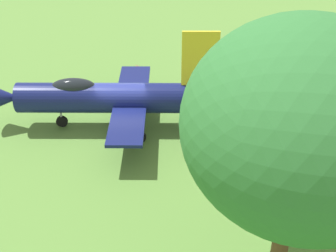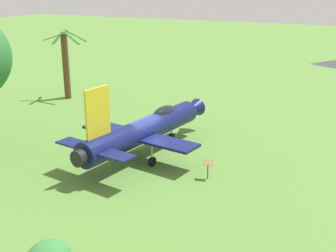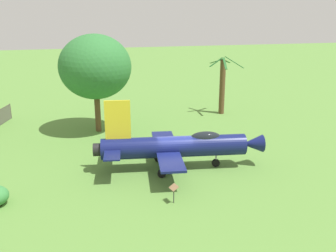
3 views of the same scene
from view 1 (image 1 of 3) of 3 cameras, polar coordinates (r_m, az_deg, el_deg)
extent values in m
plane|color=#568438|center=(24.19, -5.75, -0.05)|extent=(200.00, 200.00, 0.00)
cylinder|color=#111951|center=(23.33, -5.98, 3.50)|extent=(10.59, 3.03, 1.54)
cone|color=#111951|center=(24.67, -19.60, 3.36)|extent=(1.77, 1.52, 1.31)
cylinder|color=black|center=(23.38, 7.54, 3.45)|extent=(0.73, 1.00, 0.92)
ellipsoid|color=black|center=(23.40, -11.70, 4.88)|extent=(2.31, 1.21, 0.84)
cube|color=yellow|center=(22.29, 4.04, 8.37)|extent=(1.80, 0.40, 2.78)
cube|color=#111951|center=(21.29, -5.17, -0.07)|extent=(2.12, 3.53, 0.16)
cube|color=#111951|center=(25.52, -4.26, 5.73)|extent=(2.12, 3.53, 0.16)
cube|color=#111951|center=(21.74, 5.18, 1.73)|extent=(1.35, 1.94, 0.10)
cube|color=#111951|center=(24.67, 4.64, 5.64)|extent=(1.35, 1.94, 0.10)
cylinder|color=#A5A8AD|center=(24.25, -13.28, 1.83)|extent=(0.12, 0.12, 1.25)
cylinder|color=black|center=(24.57, -13.10, 0.57)|extent=(0.62, 0.26, 0.60)
cylinder|color=#A5A8AD|center=(22.37, -3.56, -0.04)|extent=(0.12, 0.12, 1.25)
cylinder|color=black|center=(22.70, -3.50, -1.38)|extent=(0.62, 0.26, 0.60)
cylinder|color=#A5A8AD|center=(24.90, -3.15, 3.54)|extent=(0.12, 0.12, 1.25)
cylinder|color=black|center=(25.21, -3.11, 2.29)|extent=(0.62, 0.26, 0.60)
cylinder|color=brown|center=(15.32, 14.09, -12.84)|extent=(0.54, 0.54, 4.39)
ellipsoid|color=#2D7033|center=(12.88, 16.40, 0.08)|extent=(6.69, 6.95, 5.98)
ellipsoid|color=#387F3D|center=(28.86, 18.16, 5.39)|extent=(1.76, 1.66, 1.21)
cylinder|color=#333333|center=(28.39, -3.50, 6.21)|extent=(0.06, 0.06, 0.90)
cube|color=olive|center=(28.15, -3.54, 7.25)|extent=(0.52, 0.68, 0.25)
camera|label=2|loc=(40.62, 29.32, 25.37)|focal=46.18mm
camera|label=3|loc=(45.62, 1.44, 29.78)|focal=39.85mm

